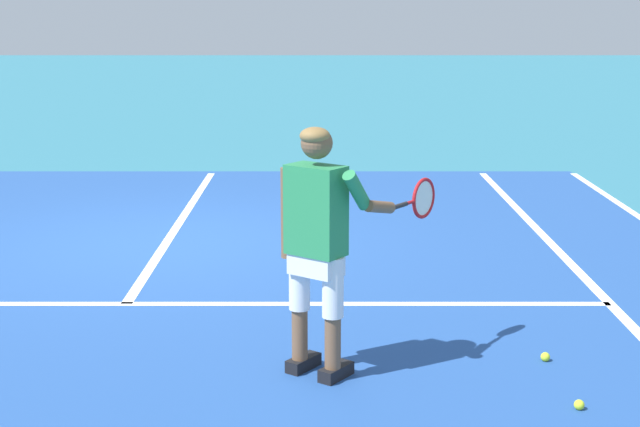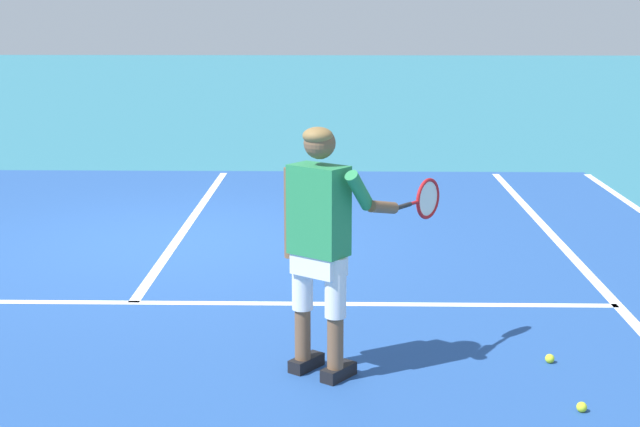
% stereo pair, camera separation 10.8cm
% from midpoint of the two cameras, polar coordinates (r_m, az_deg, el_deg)
% --- Properties ---
extents(ground_plane, '(80.00, 80.00, 0.00)m').
position_cam_midpoint_polar(ground_plane, '(10.23, -9.34, -1.73)').
color(ground_plane, teal).
extents(court_inner_surface, '(10.98, 10.60, 0.00)m').
position_cam_midpoint_polar(court_inner_surface, '(9.43, -10.18, -2.97)').
color(court_inner_surface, '#234C93').
rests_on(court_inner_surface, ground).
extents(line_service, '(8.23, 0.10, 0.01)m').
position_cam_midpoint_polar(line_service, '(8.20, -11.79, -5.36)').
color(line_service, white).
rests_on(line_service, ground).
extents(line_centre_service, '(0.10, 6.40, 0.01)m').
position_cam_midpoint_polar(line_centre_service, '(11.24, -8.47, -0.40)').
color(line_centre_service, white).
rests_on(line_centre_service, ground).
extents(line_singles_right, '(0.10, 10.20, 0.01)m').
position_cam_midpoint_polar(line_singles_right, '(9.58, 14.85, -2.94)').
color(line_singles_right, white).
rests_on(line_singles_right, ground).
extents(tennis_player, '(1.10, 0.84, 1.71)m').
position_cam_midpoint_polar(tennis_player, '(6.25, -0.30, -1.30)').
color(tennis_player, black).
rests_on(tennis_player, ground).
extents(tennis_ball_near_feet, '(0.07, 0.07, 0.07)m').
position_cam_midpoint_polar(tennis_ball_near_feet, '(6.21, 15.17, -11.15)').
color(tennis_ball_near_feet, '#CCE02D').
rests_on(tennis_ball_near_feet, ground).
extents(tennis_ball_by_baseline, '(0.07, 0.07, 0.07)m').
position_cam_midpoint_polar(tennis_ball_by_baseline, '(6.95, 13.28, -8.47)').
color(tennis_ball_by_baseline, '#CCE02D').
rests_on(tennis_ball_by_baseline, ground).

